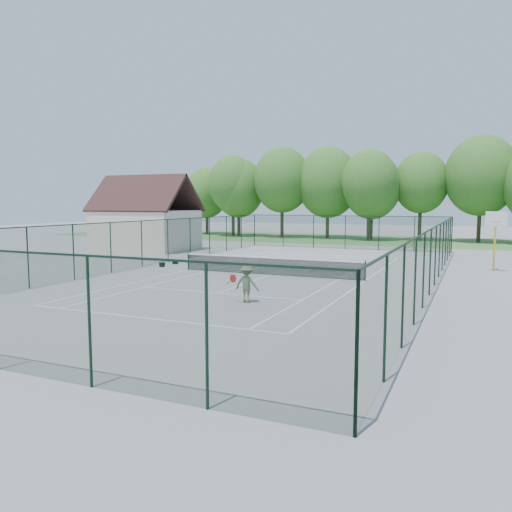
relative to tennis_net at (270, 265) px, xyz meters
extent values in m
plane|color=gray|center=(0.00, 0.00, -0.58)|extent=(140.00, 140.00, 0.00)
cube|color=#50863D|center=(0.00, 30.00, -0.57)|extent=(80.00, 16.00, 0.01)
cube|color=white|center=(0.00, 11.88, -0.57)|extent=(10.97, 0.08, 0.01)
cube|color=white|center=(0.00, -11.88, -0.57)|extent=(10.97, 0.08, 0.01)
cube|color=white|center=(0.00, 6.40, -0.57)|extent=(8.23, 0.08, 0.01)
cube|color=white|center=(0.00, -6.40, -0.57)|extent=(8.23, 0.08, 0.01)
cube|color=white|center=(5.49, 0.00, -0.57)|extent=(0.08, 23.77, 0.01)
cube|color=white|center=(-5.49, 0.00, -0.57)|extent=(0.08, 23.77, 0.01)
cube|color=white|center=(4.12, 0.00, -0.57)|extent=(0.08, 23.77, 0.01)
cube|color=white|center=(-4.12, 0.00, -0.57)|extent=(0.08, 23.77, 0.01)
cube|color=white|center=(0.00, 0.00, -0.57)|extent=(0.08, 12.80, 0.01)
cylinder|color=black|center=(-5.50, 0.00, -0.03)|extent=(0.08, 0.08, 1.10)
cylinder|color=black|center=(5.50, 0.00, -0.03)|extent=(0.08, 0.08, 1.10)
cube|color=black|center=(0.00, 0.00, -0.08)|extent=(11.00, 0.02, 0.96)
cube|color=white|center=(0.00, 0.00, 0.42)|extent=(11.00, 0.05, 0.07)
cube|color=#16361D|center=(0.00, 18.00, 0.92)|extent=(18.00, 0.02, 3.00)
cube|color=#16361D|center=(9.00, 0.00, 0.92)|extent=(0.02, 36.00, 3.00)
cube|color=#16361D|center=(-9.00, 0.00, 0.92)|extent=(0.02, 36.00, 3.00)
cube|color=black|center=(0.00, 18.00, 2.42)|extent=(18.00, 0.05, 0.05)
cube|color=black|center=(9.00, 0.00, 2.42)|extent=(0.05, 36.00, 0.05)
cube|color=black|center=(-9.00, 0.00, 2.42)|extent=(0.05, 36.00, 0.05)
cube|color=#F1E3C7|center=(-16.00, 10.00, 1.17)|extent=(8.00, 6.00, 3.50)
cube|color=#3F2520|center=(-16.00, 11.50, 4.42)|extent=(8.60, 3.27, 3.27)
cube|color=#3F2520|center=(-16.00, 8.50, 4.42)|extent=(8.60, 3.27, 3.27)
cylinder|color=#3C2F1C|center=(-16.50, 30.00, 1.52)|extent=(0.40, 0.40, 4.20)
ellipsoid|color=#447D2D|center=(-16.50, 30.00, 5.42)|extent=(6.40, 6.40, 7.40)
cylinder|color=#3C2F1C|center=(0.00, 30.00, 1.52)|extent=(0.40, 0.40, 4.20)
ellipsoid|color=#447D2D|center=(0.00, 30.00, 5.42)|extent=(6.40, 6.40, 7.40)
cylinder|color=yellow|center=(11.90, 7.49, 1.17)|extent=(0.12, 0.12, 3.50)
cube|color=yellow|center=(11.90, 7.04, 2.77)|extent=(0.08, 0.90, 0.08)
cube|color=white|center=(11.90, 6.59, 2.62)|extent=(1.20, 0.05, 0.90)
torus|color=#CB5A0D|center=(11.90, 6.36, 2.47)|extent=(0.48, 0.48, 0.02)
cube|color=black|center=(-7.83, 0.55, -0.43)|extent=(0.43, 0.35, 0.30)
cube|color=black|center=(-7.90, 2.22, -0.43)|extent=(0.39, 0.27, 0.28)
imported|color=#596044|center=(2.17, -7.83, 0.23)|extent=(1.05, 0.62, 1.61)
sphere|color=yellow|center=(3.47, -7.43, 0.52)|extent=(0.07, 0.07, 0.07)
camera|label=1|loc=(10.82, -26.47, 3.58)|focal=35.00mm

